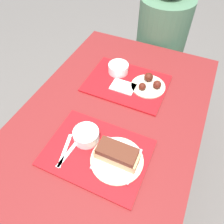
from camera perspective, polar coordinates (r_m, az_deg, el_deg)
name	(u,v)px	position (r m, az deg, el deg)	size (l,w,h in m)	color
ground_plane	(110,178)	(1.79, -0.42, -16.94)	(12.00, 12.00, 0.00)	#605B56
picnic_table	(110,129)	(1.20, -0.61, -4.35)	(0.91, 1.42, 0.78)	maroon
picnic_bench_far	(153,70)	(2.02, 10.70, 10.79)	(0.86, 0.28, 0.46)	maroon
tray_near	(97,153)	(0.99, -3.96, -10.55)	(0.45, 0.33, 0.01)	#B21419
tray_far	(126,83)	(1.28, 3.79, 7.47)	(0.45, 0.33, 0.01)	#B21419
bowl_coleslaw_near	(86,135)	(1.01, -6.76, -5.97)	(0.12, 0.12, 0.05)	white
brisket_sandwich_plate	(117,156)	(0.94, 1.32, -11.50)	(0.23, 0.23, 0.09)	beige
plastic_fork_near	(65,150)	(1.01, -12.18, -9.71)	(0.06, 0.17, 0.00)	white
plastic_knife_near	(69,152)	(1.00, -11.11, -10.20)	(0.03, 0.17, 0.00)	white
condiment_packet	(110,141)	(1.01, -0.53, -7.55)	(0.04, 0.03, 0.01)	teal
bowl_coleslaw_far	(118,68)	(1.33, 1.69, 11.46)	(0.12, 0.12, 0.05)	white
wings_plate_far	(149,84)	(1.26, 9.64, 7.25)	(0.19, 0.19, 0.06)	beige
napkin_far	(123,87)	(1.24, 2.90, 6.62)	(0.14, 0.09, 0.01)	white
person_seated_across	(163,31)	(1.81, 13.06, 19.99)	(0.38, 0.38, 0.75)	#477051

